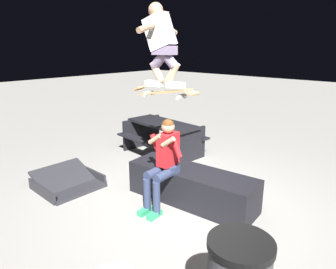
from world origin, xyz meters
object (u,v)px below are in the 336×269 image
object	(u,v)px
person_sitting_on_ledge	(164,160)
skateboard	(165,92)
kicker_ramp	(68,183)
skater_airborne	(161,42)
picnic_table_back	(163,133)
ledge_box_main	(191,186)

from	to	relation	value
person_sitting_on_ledge	skateboard	xyz separation A→B (m)	(0.01, -0.04, 1.00)
kicker_ramp	person_sitting_on_ledge	bearing A→B (deg)	-159.54
skateboard	skater_airborne	world-z (taller)	skater_airborne
picnic_table_back	skateboard	bearing A→B (deg)	133.95
ledge_box_main	person_sitting_on_ledge	xyz separation A→B (m)	(0.22, 0.40, 0.51)
person_sitting_on_ledge	skater_airborne	size ratio (longest dim) A/B	1.23
skater_airborne	kicker_ramp	world-z (taller)	skater_airborne
person_sitting_on_ledge	kicker_ramp	distance (m)	1.97
ledge_box_main	skateboard	bearing A→B (deg)	56.79
skater_airborne	picnic_table_back	world-z (taller)	skater_airborne
ledge_box_main	skateboard	world-z (taller)	skateboard
person_sitting_on_ledge	picnic_table_back	distance (m)	2.44
person_sitting_on_ledge	kicker_ramp	world-z (taller)	person_sitting_on_ledge
person_sitting_on_ledge	picnic_table_back	xyz separation A→B (m)	(1.67, -1.76, -0.28)
person_sitting_on_ledge	skateboard	bearing A→B (deg)	-73.06
ledge_box_main	skateboard	xyz separation A→B (m)	(0.24, 0.36, 1.51)
kicker_ramp	picnic_table_back	size ratio (longest dim) A/B	0.56
ledge_box_main	kicker_ramp	size ratio (longest dim) A/B	2.06
person_sitting_on_ledge	picnic_table_back	bearing A→B (deg)	-46.53
skateboard	kicker_ramp	xyz separation A→B (m)	(1.71, 0.68, -1.72)
skateboard	kicker_ramp	world-z (taller)	skateboard
skateboard	skater_airborne	bearing A→B (deg)	9.16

